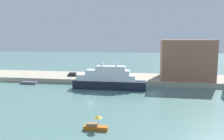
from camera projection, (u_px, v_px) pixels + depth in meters
ground at (90, 96)px, 70.10m from camera, size 400.00×400.00×0.00m
quay_dock at (106, 78)px, 95.13m from camera, size 110.00×19.46×1.77m
large_yacht at (108, 80)px, 78.65m from camera, size 24.69×4.43×11.06m
small_motorboat at (96, 125)px, 44.00m from camera, size 4.61×1.55×2.93m
work_barge at (29, 83)px, 87.46m from camera, size 6.08×1.96×0.89m
harbor_building at (186, 59)px, 88.51m from camera, size 18.63×15.92×14.75m
parked_car at (73, 75)px, 94.46m from camera, size 4.33×1.63×1.52m
person_figure at (85, 76)px, 89.90m from camera, size 0.36×0.36×1.62m
mooring_bollard at (108, 79)px, 86.86m from camera, size 0.55×0.55×0.62m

